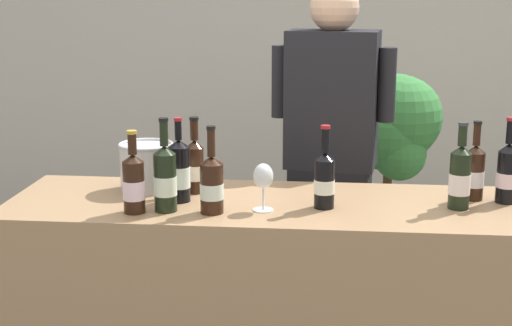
{
  "coord_description": "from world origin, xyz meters",
  "views": [
    {
      "loc": [
        0.12,
        -2.69,
        1.75
      ],
      "look_at": [
        -0.15,
        0.0,
        1.11
      ],
      "focal_mm": 52.15,
      "sensor_mm": 36.0,
      "label": 1
    }
  ],
  "objects_px": {
    "wine_bottle_7": "(507,172)",
    "ice_bucket": "(147,166)",
    "wine_bottle_4": "(134,183)",
    "wine_glass": "(263,178)",
    "wine_bottle_0": "(324,179)",
    "person_server": "(330,180)",
    "wine_bottle_3": "(165,178)",
    "potted_shrub": "(394,136)",
    "wine_bottle_2": "(212,184)",
    "wine_bottle_8": "(474,172)",
    "wine_bottle_1": "(195,165)",
    "wine_bottle_6": "(179,171)",
    "wine_bottle_5": "(460,177)"
  },
  "relations": [
    {
      "from": "wine_bottle_2",
      "to": "ice_bucket",
      "type": "height_order",
      "value": "wine_bottle_2"
    },
    {
      "from": "wine_bottle_7",
      "to": "wine_bottle_5",
      "type": "bearing_deg",
      "value": -152.71
    },
    {
      "from": "wine_bottle_6",
      "to": "wine_bottle_8",
      "type": "xyz_separation_m",
      "value": [
        1.11,
        0.13,
        -0.01
      ]
    },
    {
      "from": "wine_bottle_6",
      "to": "wine_bottle_1",
      "type": "bearing_deg",
      "value": 73.58
    },
    {
      "from": "wine_bottle_2",
      "to": "wine_bottle_5",
      "type": "bearing_deg",
      "value": 8.98
    },
    {
      "from": "wine_bottle_0",
      "to": "potted_shrub",
      "type": "height_order",
      "value": "potted_shrub"
    },
    {
      "from": "wine_bottle_5",
      "to": "wine_bottle_6",
      "type": "relative_size",
      "value": 1.0
    },
    {
      "from": "ice_bucket",
      "to": "wine_bottle_8",
      "type": "bearing_deg",
      "value": -0.81
    },
    {
      "from": "wine_bottle_8",
      "to": "ice_bucket",
      "type": "bearing_deg",
      "value": 179.19
    },
    {
      "from": "wine_bottle_0",
      "to": "wine_bottle_5",
      "type": "relative_size",
      "value": 0.96
    },
    {
      "from": "wine_bottle_2",
      "to": "potted_shrub",
      "type": "distance_m",
      "value": 1.64
    },
    {
      "from": "wine_bottle_4",
      "to": "wine_glass",
      "type": "relative_size",
      "value": 1.71
    },
    {
      "from": "wine_bottle_3",
      "to": "wine_bottle_7",
      "type": "height_order",
      "value": "wine_bottle_3"
    },
    {
      "from": "wine_bottle_3",
      "to": "wine_bottle_8",
      "type": "xyz_separation_m",
      "value": [
        1.13,
        0.26,
        -0.02
      ]
    },
    {
      "from": "wine_bottle_7",
      "to": "wine_glass",
      "type": "relative_size",
      "value": 1.85
    },
    {
      "from": "wine_bottle_7",
      "to": "ice_bucket",
      "type": "bearing_deg",
      "value": 178.02
    },
    {
      "from": "wine_glass",
      "to": "person_server",
      "type": "bearing_deg",
      "value": 72.74
    },
    {
      "from": "wine_bottle_7",
      "to": "wine_bottle_3",
      "type": "bearing_deg",
      "value": -169.48
    },
    {
      "from": "wine_bottle_1",
      "to": "ice_bucket",
      "type": "bearing_deg",
      "value": 172.74
    },
    {
      "from": "wine_bottle_3",
      "to": "wine_bottle_0",
      "type": "bearing_deg",
      "value": 9.59
    },
    {
      "from": "wine_bottle_3",
      "to": "wine_bottle_6",
      "type": "bearing_deg",
      "value": 79.05
    },
    {
      "from": "wine_bottle_0",
      "to": "person_server",
      "type": "bearing_deg",
      "value": 88.03
    },
    {
      "from": "wine_bottle_7",
      "to": "ice_bucket",
      "type": "height_order",
      "value": "wine_bottle_7"
    },
    {
      "from": "wine_bottle_1",
      "to": "wine_bottle_8",
      "type": "relative_size",
      "value": 1.0
    },
    {
      "from": "wine_bottle_5",
      "to": "ice_bucket",
      "type": "distance_m",
      "value": 1.21
    },
    {
      "from": "wine_bottle_8",
      "to": "wine_bottle_2",
      "type": "bearing_deg",
      "value": -164.46
    },
    {
      "from": "wine_bottle_8",
      "to": "wine_glass",
      "type": "distance_m",
      "value": 0.82
    },
    {
      "from": "wine_bottle_4",
      "to": "wine_bottle_8",
      "type": "xyz_separation_m",
      "value": [
        1.24,
        0.29,
        -0.0
      ]
    },
    {
      "from": "wine_bottle_5",
      "to": "person_server",
      "type": "distance_m",
      "value": 0.86
    },
    {
      "from": "wine_bottle_6",
      "to": "person_server",
      "type": "distance_m",
      "value": 0.92
    },
    {
      "from": "wine_bottle_5",
      "to": "wine_glass",
      "type": "relative_size",
      "value": 1.83
    },
    {
      "from": "wine_bottle_0",
      "to": "wine_bottle_8",
      "type": "height_order",
      "value": "wine_bottle_0"
    },
    {
      "from": "wine_bottle_8",
      "to": "person_server",
      "type": "height_order",
      "value": "person_server"
    },
    {
      "from": "wine_bottle_2",
      "to": "wine_bottle_8",
      "type": "relative_size",
      "value": 1.04
    },
    {
      "from": "wine_bottle_2",
      "to": "wine_bottle_3",
      "type": "xyz_separation_m",
      "value": [
        -0.17,
        0.01,
        0.02
      ]
    },
    {
      "from": "wine_bottle_4",
      "to": "wine_bottle_7",
      "type": "relative_size",
      "value": 0.93
    },
    {
      "from": "wine_bottle_8",
      "to": "person_server",
      "type": "distance_m",
      "value": 0.8
    },
    {
      "from": "ice_bucket",
      "to": "potted_shrub",
      "type": "height_order",
      "value": "potted_shrub"
    },
    {
      "from": "ice_bucket",
      "to": "wine_bottle_4",
      "type": "bearing_deg",
      "value": -84.61
    },
    {
      "from": "wine_bottle_4",
      "to": "person_server",
      "type": "bearing_deg",
      "value": 50.58
    },
    {
      "from": "wine_bottle_7",
      "to": "wine_bottle_4",
      "type": "bearing_deg",
      "value": -169.09
    },
    {
      "from": "wine_bottle_7",
      "to": "potted_shrub",
      "type": "relative_size",
      "value": 0.25
    },
    {
      "from": "wine_bottle_3",
      "to": "wine_bottle_4",
      "type": "distance_m",
      "value": 0.11
    },
    {
      "from": "wine_bottle_4",
      "to": "wine_bottle_1",
      "type": "bearing_deg",
      "value": 59.12
    },
    {
      "from": "wine_bottle_3",
      "to": "wine_glass",
      "type": "relative_size",
      "value": 1.95
    },
    {
      "from": "wine_glass",
      "to": "potted_shrub",
      "type": "bearing_deg",
      "value": 67.44
    },
    {
      "from": "wine_bottle_2",
      "to": "wine_bottle_7",
      "type": "height_order",
      "value": "wine_bottle_7"
    },
    {
      "from": "wine_bottle_1",
      "to": "wine_bottle_8",
      "type": "distance_m",
      "value": 1.07
    },
    {
      "from": "wine_bottle_0",
      "to": "potted_shrub",
      "type": "relative_size",
      "value": 0.24
    },
    {
      "from": "wine_bottle_0",
      "to": "wine_bottle_2",
      "type": "distance_m",
      "value": 0.41
    }
  ]
}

